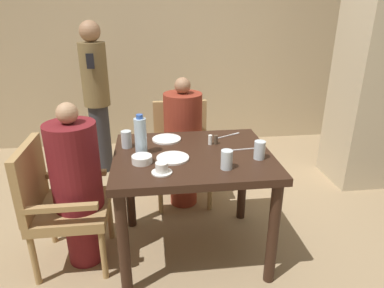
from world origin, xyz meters
TOP-DOWN VIEW (x-y plane):
  - ground_plane at (0.00, 0.00)m, footprint 16.00×16.00m
  - wall_back at (0.00, 2.23)m, footprint 8.00×0.06m
  - pillar_stone at (1.82, 0.94)m, footprint 0.56×0.56m
  - dining_table at (0.00, 0.00)m, footprint 1.03×0.85m
  - chair_left_side at (-0.90, 0.00)m, footprint 0.49×0.49m
  - diner_in_left_chair at (-0.76, 0.00)m, footprint 0.32×0.32m
  - chair_far_side at (0.00, 0.80)m, footprint 0.49×0.49m
  - diner_in_far_chair at (-0.00, 0.67)m, footprint 0.32×0.32m
  - standing_host at (-0.80, 1.45)m, footprint 0.26×0.30m
  - plate_main_left at (-0.14, -0.07)m, footprint 0.21×0.21m
  - plate_main_right at (-0.16, 0.27)m, footprint 0.21×0.21m
  - teacup_with_saucer at (-0.21, -0.26)m, footprint 0.12×0.12m
  - bowl_small at (-0.33, -0.10)m, footprint 0.13×0.13m
  - water_bottle at (-0.33, 0.03)m, footprint 0.08×0.08m
  - glass_tall_near at (-0.43, 0.16)m, footprint 0.07×0.07m
  - glass_tall_mid at (0.41, -0.13)m, footprint 0.07×0.07m
  - glass_tall_far at (0.17, -0.25)m, footprint 0.07×0.07m
  - salt_shaker at (0.14, 0.14)m, footprint 0.03×0.03m
  - pepper_shaker at (0.18, 0.14)m, footprint 0.03×0.03m
  - fork_beside_plate at (0.40, 0.03)m, footprint 0.21×0.04m
  - knife_beside_plate at (0.31, 0.30)m, footprint 0.20×0.11m

SIDE VIEW (x-z plane):
  - ground_plane at x=0.00m, z-range 0.00..0.00m
  - chair_left_side at x=-0.90m, z-range 0.04..0.92m
  - chair_far_side at x=0.00m, z-range 0.04..0.92m
  - diner_in_left_chair at x=-0.76m, z-range 0.01..1.16m
  - diner_in_far_chair at x=0.00m, z-range 0.01..1.16m
  - dining_table at x=0.00m, z-range 0.27..1.04m
  - fork_beside_plate at x=0.40m, z-range 0.77..0.78m
  - knife_beside_plate at x=0.31m, z-range 0.77..0.78m
  - plate_main_left at x=-0.14m, z-range 0.77..0.78m
  - plate_main_right at x=-0.16m, z-range 0.77..0.78m
  - bowl_small at x=-0.33m, z-range 0.77..0.82m
  - teacup_with_saucer at x=-0.21m, z-range 0.77..0.83m
  - pepper_shaker at x=0.18m, z-range 0.77..0.84m
  - salt_shaker at x=0.14m, z-range 0.77..0.84m
  - glass_tall_near at x=-0.43m, z-range 0.77..0.89m
  - glass_tall_mid at x=0.41m, z-range 0.77..0.89m
  - glass_tall_far at x=0.17m, z-range 0.77..0.89m
  - standing_host at x=-0.80m, z-range 0.06..1.61m
  - water_bottle at x=-0.33m, z-range 0.76..1.03m
  - pillar_stone at x=1.82m, z-range 0.00..2.70m
  - wall_back at x=0.00m, z-range 0.00..2.80m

